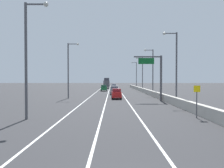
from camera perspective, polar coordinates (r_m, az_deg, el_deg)
name	(u,v)px	position (r m, az deg, el deg)	size (l,w,h in m)	color
ground_plane	(116,91)	(70.06, 0.98, -1.76)	(320.00, 320.00, 0.00)	#2D2D30
lane_stripe_left	(96,93)	(61.23, -4.05, -2.18)	(0.16, 130.00, 0.00)	silver
lane_stripe_center	(109,93)	(61.07, -0.77, -2.18)	(0.16, 130.00, 0.00)	silver
lane_stripe_right	(122,93)	(61.12, 2.51, -2.18)	(0.16, 130.00, 0.00)	silver
jersey_barrier_right	(155,94)	(46.88, 10.86, -2.55)	(0.60, 120.00, 1.10)	#B2ADA3
overhead_sign_gantry	(157,72)	(37.90, 11.37, 2.90)	(4.68, 0.36, 7.50)	#47474C
speed_advisory_sign	(197,99)	(22.17, 20.81, -3.56)	(0.60, 0.11, 3.00)	#4C4C51
lamp_post_right_second	(175,63)	(33.87, 15.75, 5.19)	(2.14, 0.44, 10.42)	#4C4C51
lamp_post_right_third	(152,69)	(51.94, 10.19, 3.79)	(2.14, 0.44, 10.42)	#4C4C51
lamp_post_right_fourth	(142,72)	(70.28, 7.67, 3.10)	(2.14, 0.44, 10.42)	#4C4C51
lamp_post_right_fifth	(136,73)	(88.71, 6.19, 2.70)	(2.14, 0.44, 10.42)	#4C4C51
lamp_post_left_near	(29,52)	(21.45, -20.18, 7.53)	(2.14, 0.44, 10.42)	#4C4C51
lamp_post_left_mid	(70,67)	(43.06, -10.56, 4.34)	(2.14, 0.44, 10.42)	#4C4C51
car_gray_0	(115,90)	(52.96, 0.74, -1.63)	(1.97, 4.47, 1.98)	slate
car_silver_1	(114,86)	(84.17, 0.62, -0.58)	(1.85, 4.04, 2.05)	#B7B7BC
car_green_2	(104,88)	(69.19, -1.92, -1.02)	(1.98, 4.21, 1.87)	#196033
car_red_3	(117,94)	(41.25, 1.28, -2.48)	(1.85, 4.04, 1.89)	red
box_truck	(107,83)	(92.79, -1.23, 0.15)	(2.52, 9.12, 4.22)	#4C4C51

